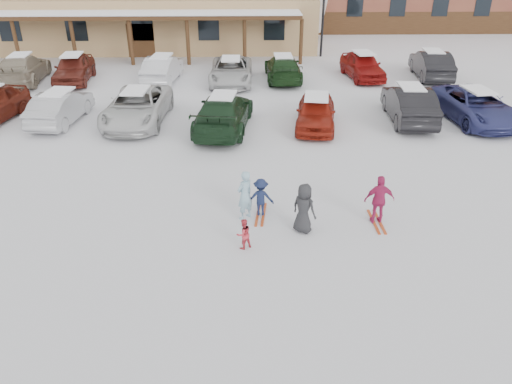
{
  "coord_description": "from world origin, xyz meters",
  "views": [
    {
      "loc": [
        0.03,
        -11.69,
        7.64
      ],
      "look_at": [
        0.3,
        1.0,
        1.0
      ],
      "focal_mm": 35.0,
      "sensor_mm": 36.0,
      "label": 1
    }
  ],
  "objects_px": {
    "child_magenta": "(379,200)",
    "parked_car_8": "(74,68)",
    "parked_car_1": "(60,107)",
    "adult_skier": "(245,195)",
    "parked_car_13": "(431,64)",
    "lamp_post": "(323,7)",
    "parked_car_6": "(475,106)",
    "child_navy": "(261,197)",
    "parked_car_2": "(137,106)",
    "toddler_red": "(244,234)",
    "parked_car_4": "(316,112)",
    "bystander_dark": "(304,208)",
    "parked_car_5": "(409,104)",
    "parked_car_9": "(162,69)",
    "parked_car_12": "(362,65)",
    "parked_car_7": "(22,69)",
    "parked_car_3": "(223,113)",
    "parked_car_11": "(283,68)",
    "parked_car_10": "(231,71)"
  },
  "relations": [
    {
      "from": "toddler_red",
      "to": "bystander_dark",
      "type": "distance_m",
      "value": 1.91
    },
    {
      "from": "child_navy",
      "to": "parked_car_2",
      "type": "relative_size",
      "value": 0.22
    },
    {
      "from": "parked_car_5",
      "to": "parked_car_1",
      "type": "bearing_deg",
      "value": 3.29
    },
    {
      "from": "child_magenta",
      "to": "parked_car_4",
      "type": "bearing_deg",
      "value": -85.18
    },
    {
      "from": "toddler_red",
      "to": "parked_car_7",
      "type": "xyz_separation_m",
      "value": [
        -12.49,
        17.04,
        0.33
      ]
    },
    {
      "from": "parked_car_2",
      "to": "parked_car_12",
      "type": "height_order",
      "value": "parked_car_2"
    },
    {
      "from": "parked_car_2",
      "to": "parked_car_7",
      "type": "relative_size",
      "value": 1.0
    },
    {
      "from": "parked_car_8",
      "to": "parked_car_11",
      "type": "distance_m",
      "value": 11.88
    },
    {
      "from": "parked_car_3",
      "to": "parked_car_11",
      "type": "relative_size",
      "value": 1.1
    },
    {
      "from": "parked_car_1",
      "to": "parked_car_3",
      "type": "height_order",
      "value": "parked_car_3"
    },
    {
      "from": "toddler_red",
      "to": "parked_car_2",
      "type": "distance_m",
      "value": 11.23
    },
    {
      "from": "parked_car_1",
      "to": "parked_car_13",
      "type": "xyz_separation_m",
      "value": [
        19.1,
        7.31,
        0.08
      ]
    },
    {
      "from": "lamp_post",
      "to": "toddler_red",
      "type": "distance_m",
      "value": 24.1
    },
    {
      "from": "lamp_post",
      "to": "parked_car_5",
      "type": "relative_size",
      "value": 1.18
    },
    {
      "from": "parked_car_5",
      "to": "parked_car_6",
      "type": "relative_size",
      "value": 0.91
    },
    {
      "from": "bystander_dark",
      "to": "parked_car_7",
      "type": "distance_m",
      "value": 21.55
    },
    {
      "from": "child_navy",
      "to": "parked_car_4",
      "type": "distance_m",
      "value": 8.03
    },
    {
      "from": "child_magenta",
      "to": "parked_car_8",
      "type": "xyz_separation_m",
      "value": [
        -13.56,
        15.86,
        0.02
      ]
    },
    {
      "from": "adult_skier",
      "to": "parked_car_13",
      "type": "height_order",
      "value": "parked_car_13"
    },
    {
      "from": "lamp_post",
      "to": "toddler_red",
      "type": "xyz_separation_m",
      "value": [
        -5.29,
        -23.35,
        -2.76
      ]
    },
    {
      "from": "parked_car_1",
      "to": "parked_car_9",
      "type": "relative_size",
      "value": 0.97
    },
    {
      "from": "toddler_red",
      "to": "parked_car_5",
      "type": "relative_size",
      "value": 0.19
    },
    {
      "from": "parked_car_9",
      "to": "parked_car_13",
      "type": "distance_m",
      "value": 15.55
    },
    {
      "from": "parked_car_5",
      "to": "parked_car_2",
      "type": "bearing_deg",
      "value": 3.59
    },
    {
      "from": "toddler_red",
      "to": "parked_car_5",
      "type": "bearing_deg",
      "value": -155.82
    },
    {
      "from": "lamp_post",
      "to": "parked_car_6",
      "type": "relative_size",
      "value": 1.08
    },
    {
      "from": "parked_car_2",
      "to": "child_magenta",
      "type": "bearing_deg",
      "value": -43.25
    },
    {
      "from": "toddler_red",
      "to": "parked_car_8",
      "type": "relative_size",
      "value": 0.2
    },
    {
      "from": "parked_car_9",
      "to": "parked_car_12",
      "type": "bearing_deg",
      "value": -172.22
    },
    {
      "from": "bystander_dark",
      "to": "parked_car_5",
      "type": "distance_m",
      "value": 10.95
    },
    {
      "from": "parked_car_4",
      "to": "parked_car_9",
      "type": "xyz_separation_m",
      "value": [
        -7.75,
        7.73,
        0.03
      ]
    },
    {
      "from": "child_magenta",
      "to": "parked_car_4",
      "type": "xyz_separation_m",
      "value": [
        -0.81,
        8.1,
        -0.05
      ]
    },
    {
      "from": "parked_car_11",
      "to": "parked_car_1",
      "type": "bearing_deg",
      "value": 32.73
    },
    {
      "from": "toddler_red",
      "to": "parked_car_7",
      "type": "bearing_deg",
      "value": -83.42
    },
    {
      "from": "parked_car_11",
      "to": "child_navy",
      "type": "bearing_deg",
      "value": 82.53
    },
    {
      "from": "toddler_red",
      "to": "parked_car_13",
      "type": "height_order",
      "value": "parked_car_13"
    },
    {
      "from": "adult_skier",
      "to": "child_magenta",
      "type": "distance_m",
      "value": 3.91
    },
    {
      "from": "adult_skier",
      "to": "parked_car_1",
      "type": "bearing_deg",
      "value": -89.65
    },
    {
      "from": "adult_skier",
      "to": "parked_car_12",
      "type": "relative_size",
      "value": 0.35
    },
    {
      "from": "toddler_red",
      "to": "parked_car_4",
      "type": "xyz_separation_m",
      "value": [
        3.13,
        9.36,
        0.26
      ]
    },
    {
      "from": "parked_car_7",
      "to": "parked_car_9",
      "type": "distance_m",
      "value": 7.87
    },
    {
      "from": "parked_car_4",
      "to": "parked_car_10",
      "type": "xyz_separation_m",
      "value": [
        -3.84,
        7.3,
        -0.0
      ]
    },
    {
      "from": "bystander_dark",
      "to": "parked_car_8",
      "type": "relative_size",
      "value": 0.33
    },
    {
      "from": "lamp_post",
      "to": "child_navy",
      "type": "distance_m",
      "value": 22.25
    },
    {
      "from": "bystander_dark",
      "to": "parked_car_1",
      "type": "bearing_deg",
      "value": -5.32
    },
    {
      "from": "parked_car_11",
      "to": "parked_car_13",
      "type": "xyz_separation_m",
      "value": [
        8.67,
        0.33,
        0.09
      ]
    },
    {
      "from": "lamp_post",
      "to": "parked_car_13",
      "type": "distance_m",
      "value": 8.42
    },
    {
      "from": "parked_car_1",
      "to": "parked_car_9",
      "type": "bearing_deg",
      "value": -111.82
    },
    {
      "from": "parked_car_2",
      "to": "parked_car_4",
      "type": "relative_size",
      "value": 1.3
    },
    {
      "from": "child_magenta",
      "to": "parked_car_1",
      "type": "relative_size",
      "value": 0.35
    }
  ]
}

